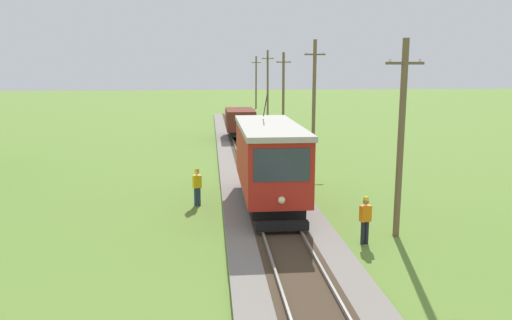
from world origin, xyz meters
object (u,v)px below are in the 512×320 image
at_px(utility_pole_mid, 314,100).
at_px(utility_pole_distant, 268,84).
at_px(freight_car, 240,122).
at_px(second_worker, 197,185).
at_px(utility_pole_near_tram, 401,138).
at_px(red_tram, 269,160).
at_px(track_worker, 365,218).
at_px(utility_pole_far, 283,92).
at_px(utility_pole_horizon, 256,82).

relative_size(utility_pole_mid, utility_pole_distant, 0.98).
xyz_separation_m(freight_car, second_worker, (-3.25, -21.11, -0.57)).
distance_m(utility_pole_distant, second_worker, 38.79).
bearing_deg(utility_pole_mid, freight_car, 112.74).
distance_m(utility_pole_near_tram, utility_pole_mid, 15.62).
bearing_deg(red_tram, utility_pole_mid, 69.02).
relative_size(red_tram, utility_pole_distant, 1.04).
xyz_separation_m(utility_pole_near_tram, track_worker, (-1.45, -0.73, -2.78)).
relative_size(utility_pole_mid, second_worker, 4.52).
bearing_deg(utility_pole_far, utility_pole_distant, 90.00).
bearing_deg(utility_pole_horizon, track_worker, -91.42).
relative_size(freight_car, utility_pole_far, 0.68).
height_order(freight_car, utility_pole_horizon, utility_pole_horizon).
xyz_separation_m(utility_pole_mid, second_worker, (-7.60, -10.72, -3.15)).
bearing_deg(red_tram, freight_car, 90.01).
bearing_deg(utility_pole_near_tram, red_tram, 135.52).
height_order(utility_pole_near_tram, track_worker, utility_pole_near_tram).
bearing_deg(second_worker, utility_pole_mid, -53.42).
xyz_separation_m(utility_pole_near_tram, utility_pole_distant, (0.00, 42.79, 0.44)).
bearing_deg(utility_pole_mid, utility_pole_distant, 90.00).
height_order(utility_pole_near_tram, utility_pole_horizon, utility_pole_horizon).
bearing_deg(utility_pole_distant, red_tram, -96.44).
xyz_separation_m(utility_pole_horizon, track_worker, (-1.45, -58.77, -3.00)).
bearing_deg(utility_pole_near_tram, freight_car, 99.51).
xyz_separation_m(utility_pole_horizon, second_worker, (-7.60, -53.14, -3.00)).
bearing_deg(freight_car, utility_pole_far, 40.90).
height_order(utility_pole_mid, utility_pole_far, utility_pole_mid).
xyz_separation_m(freight_car, utility_pole_distant, (4.35, 16.79, 2.64)).
xyz_separation_m(red_tram, utility_pole_far, (4.35, 25.50, 1.71)).
height_order(red_tram, utility_pole_far, utility_pole_far).
bearing_deg(second_worker, utility_pole_near_tram, -140.88).
bearing_deg(second_worker, track_worker, -150.56).
bearing_deg(utility_pole_far, freight_car, -139.10).
height_order(red_tram, utility_pole_near_tram, utility_pole_near_tram).
relative_size(utility_pole_near_tram, utility_pole_horizon, 0.94).
height_order(red_tram, second_worker, red_tram).
xyz_separation_m(utility_pole_mid, track_worker, (-1.45, -16.35, -3.15)).
relative_size(red_tram, utility_pole_mid, 1.06).
relative_size(utility_pole_horizon, second_worker, 4.36).
xyz_separation_m(freight_car, utility_pole_far, (4.35, 3.77, 2.35)).
bearing_deg(utility_pole_distant, second_worker, -101.34).
height_order(red_tram, utility_pole_horizon, utility_pole_horizon).
distance_m(freight_car, utility_pole_horizon, 32.42).
distance_m(red_tram, second_worker, 3.52).
bearing_deg(utility_pole_distant, freight_car, -104.54).
bearing_deg(utility_pole_horizon, utility_pole_distant, -90.00).
relative_size(utility_pole_far, utility_pole_horizon, 0.98).
xyz_separation_m(utility_pole_mid, utility_pole_distant, (0.00, 27.18, 0.07)).
relative_size(track_worker, second_worker, 1.00).
xyz_separation_m(red_tram, utility_pole_near_tram, (4.35, -4.27, 1.57)).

